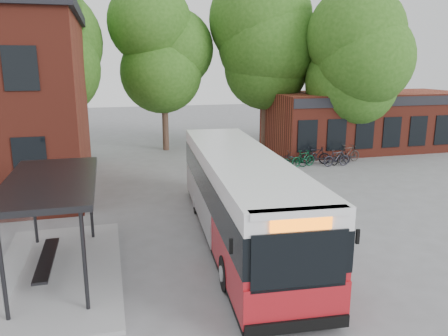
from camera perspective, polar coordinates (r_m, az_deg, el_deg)
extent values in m
plane|color=slate|center=(15.01, -2.76, -9.95)|extent=(100.00, 100.00, 0.00)
imported|color=black|center=(26.29, 7.64, 1.21)|extent=(1.67, 0.67, 0.86)
imported|color=#0A3A21|center=(26.22, 10.31, 1.24)|extent=(1.73, 0.85, 1.00)
imported|color=black|center=(26.03, 9.15, 1.00)|extent=(1.65, 0.81, 0.83)
imported|color=black|center=(27.11, 11.85, 1.65)|extent=(1.86, 1.12, 1.08)
imported|color=#25262B|center=(27.55, 10.88, 1.62)|extent=(1.68, 1.03, 0.83)
imported|color=#22212A|center=(26.78, 14.48, 1.29)|extent=(1.69, 0.49, 1.01)
imported|color=black|center=(27.32, 15.04, 1.30)|extent=(1.67, 0.99, 0.83)
imported|color=#2B2825|center=(28.11, 15.82, 1.85)|extent=(1.86, 0.73, 1.09)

